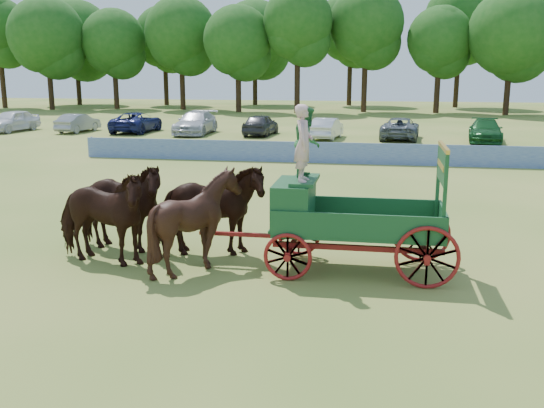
{
  "coord_description": "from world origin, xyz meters",
  "views": [
    {
      "loc": [
        1.33,
        -12.18,
        4.61
      ],
      "look_at": [
        -1.24,
        2.46,
        1.3
      ],
      "focal_mm": 40.0,
      "sensor_mm": 36.0,
      "label": 1
    }
  ],
  "objects": [
    {
      "name": "ground",
      "position": [
        0.0,
        0.0,
        0.0
      ],
      "size": [
        160.0,
        160.0,
        0.0
      ],
      "primitive_type": "plane",
      "color": "#A39749",
      "rests_on": "ground"
    },
    {
      "name": "horse_lead_left",
      "position": [
        -5.15,
        0.91,
        1.18
      ],
      "size": [
        2.98,
        1.79,
        2.35
      ],
      "primitive_type": "imported",
      "rotation": [
        0.0,
        0.0,
        1.37
      ],
      "color": "black",
      "rests_on": "ground"
    },
    {
      "name": "horse_lead_right",
      "position": [
        -5.15,
        2.01,
        1.18
      ],
      "size": [
        2.95,
        1.68,
        2.35
      ],
      "primitive_type": "imported",
      "rotation": [
        0.0,
        0.0,
        1.42
      ],
      "color": "black",
      "rests_on": "ground"
    },
    {
      "name": "horse_wheel_left",
      "position": [
        -2.75,
        0.91,
        1.18
      ],
      "size": [
        2.51,
        2.33,
        2.36
      ],
      "primitive_type": "imported",
      "rotation": [
        0.0,
        0.0,
        1.8
      ],
      "color": "black",
      "rests_on": "ground"
    },
    {
      "name": "horse_wheel_right",
      "position": [
        -2.75,
        2.01,
        1.18
      ],
      "size": [
        2.97,
        1.76,
        2.35
      ],
      "primitive_type": "imported",
      "rotation": [
        0.0,
        0.0,
        1.75
      ],
      "color": "black",
      "rests_on": "ground"
    },
    {
      "name": "farm_dray",
      "position": [
        0.19,
        1.49,
        1.71
      ],
      "size": [
        6.0,
        2.0,
        3.87
      ],
      "color": "maroon",
      "rests_on": "ground"
    },
    {
      "name": "sponsor_banner",
      "position": [
        -1.0,
        18.0,
        0.53
      ],
      "size": [
        26.0,
        0.08,
        1.05
      ],
      "primitive_type": "cube",
      "color": "#1B3F95",
      "rests_on": "ground"
    },
    {
      "name": "parked_cars",
      "position": [
        -9.06,
        29.93,
        0.75
      ],
      "size": [
        36.7,
        7.25,
        1.63
      ],
      "color": "silver",
      "rests_on": "ground"
    },
    {
      "name": "treeline",
      "position": [
        -7.3,
        60.0,
        8.95
      ],
      "size": [
        89.89,
        23.13,
        14.87
      ],
      "color": "#382314",
      "rests_on": "ground"
    }
  ]
}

